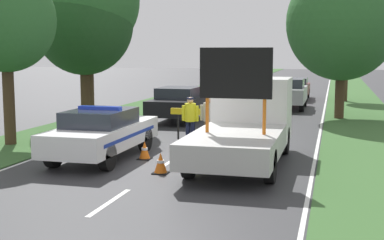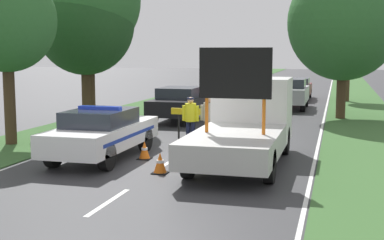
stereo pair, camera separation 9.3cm
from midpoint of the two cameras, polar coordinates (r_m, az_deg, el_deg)
name	(u,v)px [view 2 (the right image)]	position (r m, az deg, el deg)	size (l,w,h in m)	color
ground_plane	(173,160)	(15.63, -1.88, -4.26)	(160.00, 160.00, 0.00)	#333335
lane_markings	(246,112)	(27.93, 5.85, 0.87)	(8.11, 65.30, 0.01)	silver
grass_verge_left	(180,97)	(36.25, -1.25, 2.42)	(3.28, 120.00, 0.03)	#38602D
grass_verge_right	(357,102)	(34.79, 17.22, 1.88)	(3.28, 120.00, 0.03)	#38602D
police_car	(102,132)	(15.88, -9.39, -1.31)	(1.83, 4.81, 1.57)	white
work_truck	(246,123)	(15.40, 5.90, -0.30)	(2.26, 5.97, 3.24)	white
road_barrier	(208,115)	(18.87, 1.90, 0.59)	(2.74, 0.08, 1.12)	black
police_officer	(191,117)	(17.84, 0.00, 0.35)	(0.58, 0.37, 1.63)	#191E38
pedestrian_civilian	(209,117)	(17.85, 1.98, 0.35)	(0.59, 0.38, 1.65)	brown
traffic_cone_near_police	(144,150)	(15.73, -4.92, -3.24)	(0.38, 0.38, 0.53)	black
traffic_cone_centre_front	(160,163)	(13.88, -3.23, -4.61)	(0.39, 0.39, 0.55)	black
queued_car_sedan_black	(180,103)	(24.11, -1.14, 1.82)	(1.87, 4.49, 1.54)	black
queued_car_sedan_silver	(290,93)	(29.76, 10.51, 2.86)	(1.82, 4.25, 1.65)	#B2B2B7
queued_car_wagon_maroon	(297,88)	(35.59, 11.19, 3.36)	(1.74, 4.38, 1.41)	maroon
roadside_tree_near_left	(6,21)	(18.88, -19.08, 9.99)	(3.29, 3.29, 5.90)	#42301E
roadside_tree_near_right	(348,41)	(34.68, 16.40, 8.04)	(2.83, 2.83, 5.25)	#42301E
roadside_tree_mid_left	(85,23)	(23.47, -11.26, 10.08)	(4.21, 4.21, 6.54)	#42301E
roadside_tree_mid_right	(88,1)	(23.71, -10.90, 12.38)	(4.47, 4.47, 7.64)	#42301E
roadside_tree_far_left	(344,22)	(25.78, 15.97, 9.99)	(5.09, 5.09, 7.14)	#42301E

